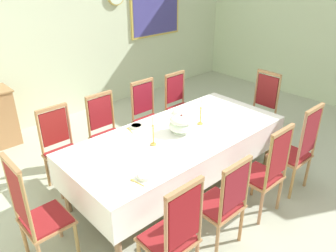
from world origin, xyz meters
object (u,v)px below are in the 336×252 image
Objects in this scene: chair_south_a at (173,234)px; chair_south_b at (223,202)px; chair_north_d at (180,104)px; chair_head_west at (37,213)px; chair_north_c at (148,116)px; chair_head_east at (260,108)px; candlestick_east at (201,114)px; chair_south_c at (266,171)px; bowl_near_left at (136,126)px; chair_north_b at (107,131)px; candlestick_west at (153,133)px; bowl_near_right at (145,176)px; framed_painting at (156,11)px; chair_north_a at (62,148)px; bowl_far_left at (178,112)px; soup_tureen at (181,124)px; chair_south_d at (297,149)px; spoon_primary at (129,129)px; spoon_secondary at (134,181)px; dining_table at (178,139)px.

chair_south_a is 1.08× the size of chair_south_b.
chair_head_west is (-2.82, -1.01, 0.05)m from chair_north_d.
chair_head_west is (-2.16, -1.01, 0.04)m from chair_north_c.
candlestick_east is (-1.40, 0.00, 0.33)m from chair_head_east.
chair_south_c is 7.40× the size of bowl_near_left.
chair_north_b is at bearing 0.07° from chair_north_c.
chair_head_east reaches higher than candlestick_west.
bowl_near_right is at bearing 49.45° from chair_north_c.
framed_painting reaches higher than chair_north_d.
chair_north_a is at bearing 143.34° from chair_head_west.
bowl_far_left is at bearing 86.07° from candlestick_east.
soup_tureen is 0.24× the size of framed_painting.
candlestick_west reaches higher than soup_tureen.
chair_south_d is 0.98× the size of chair_head_west.
spoon_secondary is at bearing -110.67° from spoon_primary.
spoon_secondary is at bearing -158.33° from soup_tureen.
chair_head_east reaches higher than soup_tureen.
chair_head_east reaches higher than chair_south_c.
chair_south_a reaches higher than dining_table.
candlestick_east reaches higher than bowl_near_right.
chair_head_east reaches higher than spoon_secondary.
soup_tureen is (-0.31, -1.01, 0.33)m from chair_north_c.
bowl_near_left is (1.52, 0.47, 0.19)m from chair_head_west.
dining_table is at bearing 0.00° from candlestick_west.
chair_north_d is 1.43m from bowl_near_left.
framed_painting reaches higher than candlestick_west.
framed_painting reaches higher than spoon_primary.
candlestick_west is 0.28× the size of framed_painting.
chair_head_west is 1.44m from candlestick_west.
soup_tureen is 1.12m from spoon_secondary.
chair_north_d is (2.07, 2.03, -0.03)m from chair_south_a.
chair_south_c is (1.40, 0.00, -0.00)m from chair_south_a.
chair_north_a is at bearing 124.68° from chair_south_c.
chair_south_d reaches higher than chair_head_east.
candlestick_west is 2.03× the size of spoon_secondary.
spoon_secondary is (0.81, -0.41, 0.18)m from chair_head_west.
bowl_far_left is (-1.37, 0.43, 0.21)m from chair_head_east.
chair_south_b is at bearing 115.06° from chair_head_east.
dining_table is at bearing -126.68° from framed_painting.
bowl_near_left is 0.10m from spoon_primary.
chair_south_c reaches higher than bowl_far_left.
chair_head_west reaches higher than spoon_secondary.
bowl_near_left is at bearing -1.23° from spoon_primary.
chair_head_east is (2.83, 1.02, -0.00)m from chair_south_a.
candlestick_east reaches higher than bowl_near_left.
chair_north_c is 1.03× the size of chair_north_d.
chair_north_a is at bearing 135.77° from dining_table.
bowl_near_right is (-1.90, -1.45, 0.24)m from chair_north_d.
chair_north_d is 0.92× the size of chair_head_east.
bowl_near_left is 1.02× the size of bowl_far_left.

